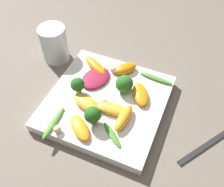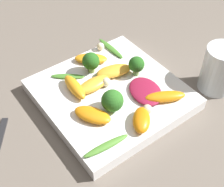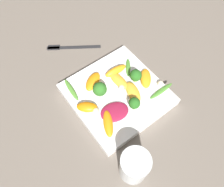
# 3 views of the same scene
# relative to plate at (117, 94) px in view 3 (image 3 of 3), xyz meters

# --- Properties ---
(ground_plane) EXTENTS (2.40, 2.40, 0.00)m
(ground_plane) POSITION_rel_plate_xyz_m (0.00, 0.00, -0.01)
(ground_plane) COLOR #6B6056
(plate) EXTENTS (0.26, 0.26, 0.03)m
(plate) POSITION_rel_plate_xyz_m (0.00, 0.00, 0.00)
(plate) COLOR white
(plate) RESTS_ON ground_plane
(drinking_glass) EXTENTS (0.07, 0.07, 0.10)m
(drinking_glass) POSITION_rel_plate_xyz_m (-0.10, -0.19, 0.03)
(drinking_glass) COLOR white
(drinking_glass) RESTS_ON ground_plane
(fork) EXTENTS (0.16, 0.12, 0.01)m
(fork) POSITION_rel_plate_xyz_m (-0.01, 0.25, -0.01)
(fork) COLOR #262628
(fork) RESTS_ON ground_plane
(radicchio_leaf_0) EXTENTS (0.09, 0.08, 0.01)m
(radicchio_leaf_0) POSITION_rel_plate_xyz_m (-0.05, -0.05, 0.02)
(radicchio_leaf_0) COLOR maroon
(radicchio_leaf_0) RESTS_ON plate
(orange_segment_0) EXTENTS (0.07, 0.03, 0.02)m
(orange_segment_0) POSITION_rel_plate_xyz_m (0.04, 0.06, 0.02)
(orange_segment_0) COLOR orange
(orange_segment_0) RESTS_ON plate
(orange_segment_1) EXTENTS (0.06, 0.08, 0.02)m
(orange_segment_1) POSITION_rel_plate_xyz_m (-0.08, -0.06, 0.02)
(orange_segment_1) COLOR orange
(orange_segment_1) RESTS_ON plate
(orange_segment_2) EXTENTS (0.07, 0.07, 0.01)m
(orange_segment_2) POSITION_rel_plate_xyz_m (0.09, -0.02, 0.02)
(orange_segment_2) COLOR orange
(orange_segment_2) RESTS_ON plate
(orange_segment_3) EXTENTS (0.03, 0.07, 0.02)m
(orange_segment_3) POSITION_rel_plate_xyz_m (0.02, 0.02, 0.02)
(orange_segment_3) COLOR #FCAD33
(orange_segment_3) RESTS_ON plate
(orange_segment_4) EXTENTS (0.06, 0.06, 0.02)m
(orange_segment_4) POSITION_rel_plate_xyz_m (-0.10, 0.01, 0.02)
(orange_segment_4) COLOR orange
(orange_segment_4) RESTS_ON plate
(orange_segment_5) EXTENTS (0.05, 0.08, 0.02)m
(orange_segment_5) POSITION_rel_plate_xyz_m (0.03, -0.03, 0.02)
(orange_segment_5) COLOR #FCAD33
(orange_segment_5) RESTS_ON plate
(orange_segment_6) EXTENTS (0.08, 0.06, 0.02)m
(orange_segment_6) POSITION_rel_plate_xyz_m (-0.04, 0.07, 0.02)
(orange_segment_6) COLOR orange
(orange_segment_6) RESTS_ON plate
(broccoli_floret_0) EXTENTS (0.04, 0.04, 0.04)m
(broccoli_floret_0) POSITION_rel_plate_xyz_m (-0.04, 0.03, 0.03)
(broccoli_floret_0) COLOR #7A9E51
(broccoli_floret_0) RESTS_ON plate
(broccoli_floret_1) EXTENTS (0.04, 0.04, 0.04)m
(broccoli_floret_1) POSITION_rel_plate_xyz_m (0.07, -0.00, 0.04)
(broccoli_floret_1) COLOR #7A9E51
(broccoli_floret_1) RESTS_ON plate
(broccoli_floret_2) EXTENTS (0.03, 0.03, 0.04)m
(broccoli_floret_2) POSITION_rel_plate_xyz_m (0.01, -0.07, 0.04)
(broccoli_floret_2) COLOR #84AD5B
(broccoli_floret_2) RESTS_ON plate
(arugula_sprig_0) EXTENTS (0.08, 0.01, 0.01)m
(arugula_sprig_0) POSITION_rel_plate_xyz_m (0.10, -0.07, 0.02)
(arugula_sprig_0) COLOR #47842D
(arugula_sprig_0) RESTS_ON plate
(arugula_sprig_1) EXTENTS (0.05, 0.06, 0.01)m
(arugula_sprig_1) POSITION_rel_plate_xyz_m (0.08, 0.05, 0.02)
(arugula_sprig_1) COLOR #47842D
(arugula_sprig_1) RESTS_ON plate
(arugula_sprig_2) EXTENTS (0.02, 0.08, 0.01)m
(arugula_sprig_2) POSITION_rel_plate_xyz_m (-0.10, 0.08, 0.02)
(arugula_sprig_2) COLOR #518E33
(arugula_sprig_2) RESTS_ON plate
(macadamia_nut_0) EXTENTS (0.02, 0.02, 0.02)m
(macadamia_nut_0) POSITION_rel_plate_xyz_m (0.11, -0.06, 0.02)
(macadamia_nut_0) COLOR beige
(macadamia_nut_0) RESTS_ON plate
(macadamia_nut_1) EXTENTS (0.02, 0.02, 0.02)m
(macadamia_nut_1) POSITION_rel_plate_xyz_m (0.02, 0.00, 0.02)
(macadamia_nut_1) COLOR beige
(macadamia_nut_1) RESTS_ON plate
(macadamia_nut_2) EXTENTS (0.02, 0.02, 0.02)m
(macadamia_nut_2) POSITION_rel_plate_xyz_m (-0.09, -0.02, 0.02)
(macadamia_nut_2) COLOR beige
(macadamia_nut_2) RESTS_ON plate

